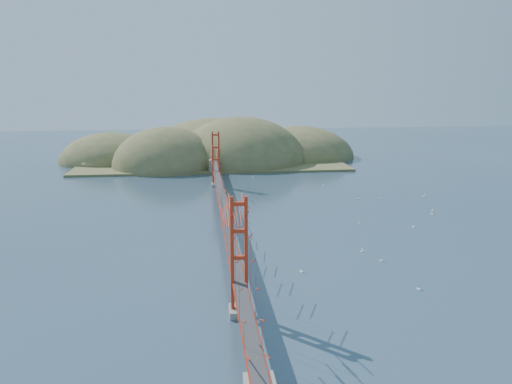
{
  "coord_description": "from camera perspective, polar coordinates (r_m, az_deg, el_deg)",
  "views": [
    {
      "loc": [
        -3.5,
        -74.17,
        22.0
      ],
      "look_at": [
        5.05,
        0.0,
        5.32
      ],
      "focal_mm": 35.0,
      "sensor_mm": 36.0,
      "label": 1
    }
  ],
  "objects": [
    {
      "name": "sailboat_10",
      "position": [
        64.71,
        14.14,
        -7.54
      ],
      "size": [
        0.6,
        0.6,
        0.64
      ],
      "color": "white",
      "rests_on": "ground"
    },
    {
      "name": "sailboat_15",
      "position": [
        114.04,
        9.71,
        1.36
      ],
      "size": [
        0.54,
        0.54,
        0.57
      ],
      "color": "white",
      "rests_on": "ground"
    },
    {
      "name": "far_headlands",
      "position": [
        144.48,
        -4.24,
        3.81
      ],
      "size": [
        84.0,
        58.0,
        25.0
      ],
      "color": "olive",
      "rests_on": "ground"
    },
    {
      "name": "sailboat_1",
      "position": [
        80.61,
        17.58,
        -3.75
      ],
      "size": [
        0.46,
        0.5,
        0.56
      ],
      "color": "white",
      "rests_on": "ground"
    },
    {
      "name": "sailboat_2",
      "position": [
        80.36,
        11.73,
        -3.45
      ],
      "size": [
        0.58,
        0.54,
        0.65
      ],
      "color": "white",
      "rests_on": "ground"
    },
    {
      "name": "sailboat_5",
      "position": [
        89.25,
        19.47,
        -2.31
      ],
      "size": [
        0.59,
        0.59,
        0.64
      ],
      "color": "white",
      "rests_on": "ground"
    },
    {
      "name": "sailboat_4",
      "position": [
        91.17,
        19.48,
        -2.0
      ],
      "size": [
        0.71,
        0.71,
        0.74
      ],
      "color": "white",
      "rests_on": "ground"
    },
    {
      "name": "sailboat_7",
      "position": [
        96.87,
        8.58,
        -0.59
      ],
      "size": [
        0.57,
        0.53,
        0.64
      ],
      "color": "white",
      "rests_on": "ground"
    },
    {
      "name": "sailboat_17",
      "position": [
        101.97,
        18.65,
        -0.44
      ],
      "size": [
        0.66,
        0.6,
        0.75
      ],
      "color": "white",
      "rests_on": "ground"
    },
    {
      "name": "sailboat_6",
      "position": [
        57.45,
        18.12,
        -10.42
      ],
      "size": [
        0.6,
        0.6,
        0.64
      ],
      "color": "white",
      "rests_on": "ground"
    },
    {
      "name": "sailboat_8",
      "position": [
        97.8,
        13.85,
        -0.69
      ],
      "size": [
        0.55,
        0.55,
        0.58
      ],
      "color": "white",
      "rests_on": "ground"
    },
    {
      "name": "sailboat_extra_0",
      "position": [
        67.49,
        12.03,
        -6.59
      ],
      "size": [
        0.57,
        0.57,
        0.62
      ],
      "color": "white",
      "rests_on": "ground"
    },
    {
      "name": "bridge",
      "position": [
        75.93,
        -3.81,
        1.18
      ],
      "size": [
        2.2,
        94.4,
        12.0
      ],
      "color": "gray",
      "rests_on": "ground"
    },
    {
      "name": "ground",
      "position": [
        77.44,
        -3.72,
        -3.94
      ],
      "size": [
        320.0,
        320.0,
        0.0
      ],
      "primitive_type": "plane",
      "color": "#2F495F",
      "rests_on": "ground"
    },
    {
      "name": "sailboat_12",
      "position": [
        116.0,
        -0.33,
        1.73
      ],
      "size": [
        0.53,
        0.49,
        0.6
      ],
      "color": "white",
      "rests_on": "ground"
    },
    {
      "name": "sailboat_3",
      "position": [
        106.99,
        7.7,
        0.7
      ],
      "size": [
        0.61,
        0.5,
        0.71
      ],
      "color": "white",
      "rests_on": "ground"
    },
    {
      "name": "sailboat_0",
      "position": [
        59.59,
        5.23,
        -8.96
      ],
      "size": [
        0.62,
        0.63,
        0.71
      ],
      "color": "white",
      "rests_on": "ground"
    },
    {
      "name": "sailboat_16",
      "position": [
        96.49,
        11.58,
        -0.75
      ],
      "size": [
        0.61,
        0.58,
        0.68
      ],
      "color": "white",
      "rests_on": "ground"
    }
  ]
}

